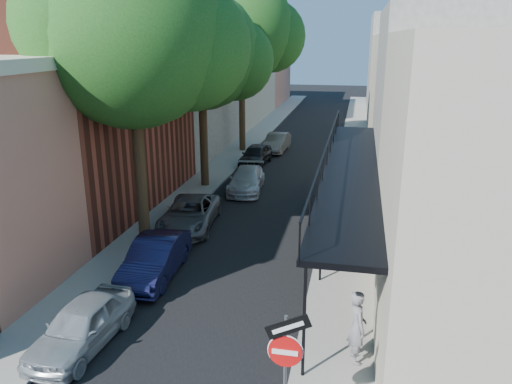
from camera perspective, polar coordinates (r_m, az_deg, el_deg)
The scene contains 16 objects.
road_surface at distance 38.19m, azimuth 5.06°, elevation 5.37°, with size 6.00×64.00×0.01m, color black.
sidewalk_left at distance 38.83m, azimuth -0.83°, elevation 5.72°, with size 2.00×64.00×0.12m, color gray.
sidewalk_right at distance 37.95m, azimuth 11.10°, elevation 5.12°, with size 2.00×64.00×0.12m, color gray.
buildings_left at distance 38.48m, azimuth -9.20°, elevation 12.74°, with size 10.10×59.10×12.00m.
buildings_right at distance 37.08m, azimuth 19.35°, elevation 11.04°, with size 9.80×55.00×10.00m.
sign_post at distance 10.05m, azimuth 3.40°, elevation -18.24°, with size 0.89×0.17×2.99m.
oak_near at distance 18.99m, azimuth -12.53°, elevation 16.95°, with size 7.48×6.80×11.42m.
oak_mid at distance 26.51m, azimuth -5.34°, elevation 15.49°, with size 6.60×6.00×10.20m.
oak_far at distance 35.23m, azimuth -0.82°, elevation 17.95°, with size 7.70×7.00×11.90m.
parked_car_a at distance 14.32m, azimuth -19.30°, elevation -14.17°, with size 1.48×3.67×1.25m, color #909AA0.
parked_car_b at distance 17.43m, azimuth -11.49°, elevation -7.46°, with size 1.42×4.08×1.34m, color #111337.
parked_car_c at distance 21.53m, azimuth -7.61°, elevation -2.50°, with size 2.09×4.53×1.26m, color #5A5D62.
parked_car_d at distance 26.51m, azimuth -1.09°, elevation 1.41°, with size 1.70×4.18×1.21m, color silver.
parked_car_e at distance 31.95m, azimuth -0.05°, elevation 4.26°, with size 1.53×3.80×1.29m, color black.
parked_car_f at distance 35.82m, azimuth 2.37°, elevation 5.66°, with size 1.36×3.89×1.28m, color slate.
pedestrian at distance 12.91m, azimuth 11.49°, elevation -14.84°, with size 0.70×0.46×1.92m, color slate.
Camera 1 is at (4.26, -7.13, 7.88)m, focal length 35.00 mm.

